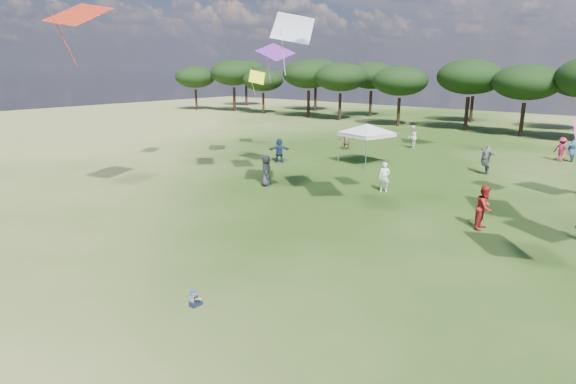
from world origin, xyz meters
name	(u,v)px	position (x,y,z in m)	size (l,w,h in m)	color
ground	(126,341)	(0.00, 0.00, 0.00)	(140.00, 140.00, 0.00)	#2D4C16
tent_left	(367,126)	(-7.08, 23.27, 2.67)	(5.66, 5.66, 3.10)	gray
toddler	(194,299)	(-0.10, 2.29, 0.22)	(0.33, 0.37, 0.49)	#161D31
festival_crowd	(474,162)	(-0.01, 24.47, 0.87)	(29.35, 20.79, 1.88)	navy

